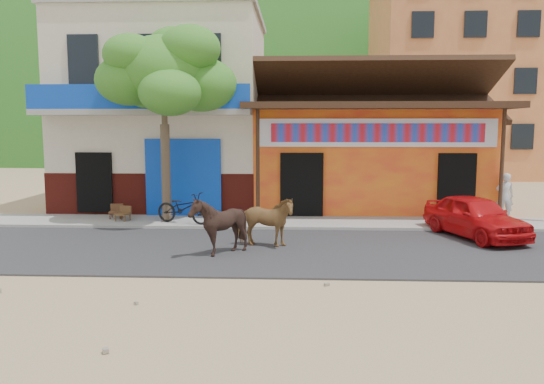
% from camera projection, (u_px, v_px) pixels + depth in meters
% --- Properties ---
extents(ground, '(120.00, 120.00, 0.00)m').
position_uv_depth(ground, '(325.00, 280.00, 10.57)').
color(ground, '#9E825B').
rests_on(ground, ground).
extents(road, '(60.00, 5.00, 0.04)m').
position_uv_depth(road, '(319.00, 250.00, 13.04)').
color(road, '#28282B').
rests_on(road, ground).
extents(sidewalk, '(60.00, 2.00, 0.12)m').
position_uv_depth(sidewalk, '(315.00, 223.00, 16.51)').
color(sidewalk, gray).
rests_on(sidewalk, ground).
extents(dance_club, '(8.00, 6.00, 3.60)m').
position_uv_depth(dance_club, '(364.00, 160.00, 20.17)').
color(dance_club, orange).
rests_on(dance_club, ground).
extents(cafe_building, '(7.00, 6.00, 7.00)m').
position_uv_depth(cafe_building, '(168.00, 115.00, 20.30)').
color(cafe_building, beige).
rests_on(cafe_building, ground).
extents(apartment_front, '(9.00, 9.00, 12.00)m').
position_uv_depth(apartment_front, '(449.00, 79.00, 33.22)').
color(apartment_front, '#CC723F').
rests_on(apartment_front, ground).
extents(hillside, '(100.00, 40.00, 24.00)m').
position_uv_depth(hillside, '(301.00, 66.00, 78.49)').
color(hillside, '#194C14').
rests_on(hillside, ground).
extents(tree, '(3.00, 3.00, 6.00)m').
position_uv_depth(tree, '(165.00, 124.00, 16.14)').
color(tree, '#2D721E').
rests_on(tree, sidewalk).
extents(cow_tan, '(1.59, 0.90, 1.27)m').
position_uv_depth(cow_tan, '(265.00, 222.00, 13.29)').
color(cow_tan, olive).
rests_on(cow_tan, road).
extents(cow_dark, '(1.30, 1.16, 1.41)m').
position_uv_depth(cow_dark, '(219.00, 225.00, 12.45)').
color(cow_dark, black).
rests_on(cow_dark, road).
extents(red_car, '(2.40, 3.66, 1.16)m').
position_uv_depth(red_car, '(475.00, 216.00, 14.42)').
color(red_car, red).
rests_on(red_car, road).
extents(scooter, '(1.91, 1.19, 0.95)m').
position_uv_depth(scooter, '(183.00, 208.00, 16.09)').
color(scooter, black).
rests_on(scooter, sidewalk).
extents(pedestrian, '(0.58, 0.42, 1.47)m').
position_uv_depth(pedestrian, '(505.00, 196.00, 16.83)').
color(pedestrian, silver).
rests_on(pedestrian, sidewalk).
extents(cafe_chair_left, '(0.49, 0.49, 0.85)m').
position_uv_depth(cafe_chair_left, '(122.00, 207.00, 16.53)').
color(cafe_chair_left, '#522D1B').
rests_on(cafe_chair_left, sidewalk).
extents(cafe_chair_right, '(0.45, 0.45, 0.85)m').
position_uv_depth(cafe_chair_right, '(116.00, 205.00, 16.97)').
color(cafe_chair_right, '#482A18').
rests_on(cafe_chair_right, sidewalk).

